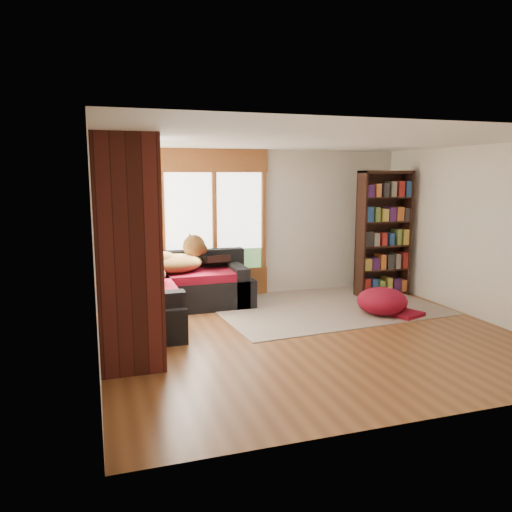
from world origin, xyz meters
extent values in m
plane|color=brown|center=(0.00, 0.00, 0.00)|extent=(5.50, 5.50, 0.00)
plane|color=white|center=(0.00, 0.00, 2.60)|extent=(5.50, 5.50, 0.00)
cube|color=silver|center=(0.00, 2.50, 1.30)|extent=(5.50, 0.04, 2.60)
cube|color=silver|center=(0.00, -2.50, 1.30)|extent=(5.50, 0.04, 2.60)
cube|color=silver|center=(-2.75, 0.00, 1.30)|extent=(0.04, 5.00, 2.60)
cube|color=silver|center=(2.75, 0.00, 1.30)|extent=(0.04, 5.00, 2.60)
cube|color=brown|center=(-1.20, 2.47, 1.35)|extent=(2.82, 0.10, 1.90)
cube|color=white|center=(-1.20, 2.47, 1.35)|extent=(2.54, 0.09, 1.62)
cube|color=brown|center=(-2.72, 1.20, 1.35)|extent=(0.10, 2.62, 1.90)
cube|color=white|center=(-2.72, 1.20, 1.35)|extent=(0.09, 2.36, 1.62)
cube|color=#6D8B51|center=(-2.69, 2.03, 1.75)|extent=(0.03, 0.72, 0.90)
cube|color=#471914|center=(-2.40, -0.35, 1.30)|extent=(0.70, 0.70, 2.60)
cube|color=black|center=(-1.65, 2.05, 0.21)|extent=(2.20, 0.90, 0.42)
cube|color=black|center=(-1.65, 2.40, 0.61)|extent=(2.20, 0.20, 0.38)
cube|color=black|center=(-0.65, 2.05, 0.30)|extent=(0.20, 0.90, 0.60)
cube|color=maroon|center=(-1.75, 1.93, 0.48)|extent=(1.90, 0.66, 0.12)
cube|color=black|center=(-2.30, 1.40, 0.21)|extent=(0.90, 2.20, 0.42)
cube|color=black|center=(-2.65, 1.40, 0.61)|extent=(0.20, 2.20, 0.38)
cube|color=black|center=(-2.30, 0.40, 0.30)|extent=(0.90, 0.20, 0.60)
cube|color=maroon|center=(-2.18, 1.05, 0.48)|extent=(0.66, 1.20, 0.12)
cube|color=maroon|center=(-2.18, 2.00, 0.48)|extent=(0.66, 0.66, 0.12)
cube|color=beige|center=(0.81, 1.41, 0.01)|extent=(3.76, 2.99, 0.01)
cube|color=black|center=(2.60, 1.69, 1.12)|extent=(0.04, 0.32, 2.23)
cube|color=black|center=(1.68, 1.69, 1.12)|extent=(0.04, 0.32, 2.23)
cube|color=black|center=(2.14, 1.84, 1.12)|extent=(0.96, 0.02, 2.23)
cube|color=black|center=(2.14, 1.69, 0.06)|extent=(0.88, 0.30, 0.03)
cube|color=black|center=(2.14, 1.69, 0.49)|extent=(0.88, 0.30, 0.03)
cube|color=black|center=(2.14, 1.69, 0.91)|extent=(0.88, 0.30, 0.03)
cube|color=black|center=(2.14, 1.69, 1.34)|extent=(0.88, 0.30, 0.03)
cube|color=black|center=(2.14, 1.69, 1.77)|extent=(0.88, 0.30, 0.03)
cube|color=black|center=(2.14, 1.69, 2.19)|extent=(0.88, 0.30, 0.03)
cube|color=#726659|center=(2.14, 1.67, 1.12)|extent=(0.84, 0.24, 2.07)
ellipsoid|color=maroon|center=(1.48, 0.61, 0.22)|extent=(0.94, 0.94, 0.42)
ellipsoid|color=brown|center=(-1.54, 1.90, 0.76)|extent=(1.00, 0.76, 0.30)
sphere|color=brown|center=(-1.22, 1.97, 0.91)|extent=(0.43, 0.43, 0.36)
cone|color=brown|center=(-1.28, 1.96, 1.05)|extent=(0.16, 0.16, 0.16)
ellipsoid|color=#402B21|center=(-2.05, 1.22, 0.74)|extent=(0.53, 0.82, 0.27)
sphere|color=#402B21|center=(-2.05, 1.51, 0.87)|extent=(0.33, 0.33, 0.33)
cone|color=#402B21|center=(-2.05, 1.46, 1.00)|extent=(0.12, 0.12, 0.14)
cube|color=black|center=(-0.95, 2.26, 0.76)|extent=(0.45, 0.12, 0.45)
cube|color=black|center=(-1.55, 2.26, 0.76)|extent=(0.45, 0.12, 0.45)
cube|color=black|center=(-2.48, 1.80, 0.76)|extent=(0.45, 0.12, 0.45)
cube|color=black|center=(-2.48, 0.70, 0.76)|extent=(0.45, 0.12, 0.45)
camera|label=1|loc=(-2.72, -5.99, 2.17)|focal=35.00mm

